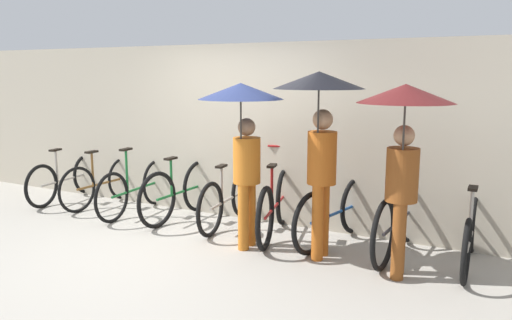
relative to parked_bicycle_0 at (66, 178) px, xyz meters
name	(u,v)px	position (x,y,z in m)	size (l,w,h in m)	color
ground_plane	(171,255)	(3.05, -1.26, -0.36)	(30.00, 30.00, 0.00)	#9E998E
back_wall	(243,133)	(3.05, 0.47, 0.87)	(15.29, 0.12, 2.45)	#B2A893
parked_bicycle_0	(66,178)	(0.00, 0.00, 0.00)	(0.44, 1.73, 1.01)	black
parked_bicycle_1	(102,182)	(0.76, 0.03, 0.01)	(0.44, 1.66, 0.99)	black
parked_bicycle_2	(136,188)	(1.53, -0.07, 0.02)	(0.44, 1.78, 1.00)	black
parked_bicycle_3	(180,191)	(2.29, -0.03, 0.04)	(0.44, 1.73, 1.11)	black
parked_bicycle_4	(228,199)	(3.05, 0.02, 0.01)	(0.44, 1.73, 1.02)	black
parked_bicycle_5	(275,206)	(3.81, -0.08, 0.04)	(0.57, 1.80, 1.09)	black
parked_bicycle_6	(335,213)	(4.58, 0.01, 0.02)	(0.55, 1.75, 0.99)	black
parked_bicycle_7	(398,221)	(5.34, -0.04, 0.04)	(0.44, 1.84, 1.06)	black
parked_bicycle_8	(470,235)	(6.10, -0.05, 0.00)	(0.44, 1.68, 1.06)	black
pedestrian_leading	(243,121)	(3.70, -0.72, 1.16)	(0.96, 0.96, 1.94)	#C66B1E
pedestrian_center	(320,116)	(4.59, -0.63, 1.25)	(0.96, 0.96, 2.07)	#B25619
pedestrian_trailing	(404,131)	(5.49, -0.75, 1.14)	(0.92, 0.92, 1.95)	brown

